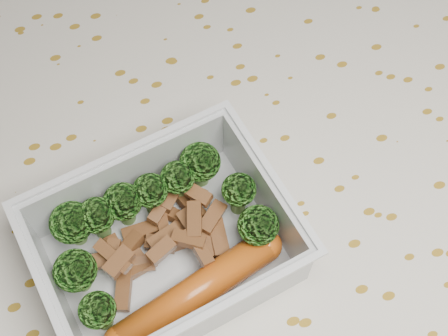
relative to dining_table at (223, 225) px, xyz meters
name	(u,v)px	position (x,y,z in m)	size (l,w,h in m)	color
dining_table	(223,225)	(0.00, 0.00, 0.00)	(1.40, 0.90, 0.75)	brown
tablecloth	(223,202)	(0.00, 0.00, 0.05)	(1.46, 0.96, 0.19)	beige
lunch_container	(167,249)	(-0.06, -0.05, 0.11)	(0.20, 0.17, 0.06)	silver
broccoli_florets	(149,216)	(-0.06, -0.02, 0.12)	(0.16, 0.11, 0.04)	#608C3F
meat_pile	(166,236)	(-0.06, -0.04, 0.11)	(0.11, 0.09, 0.03)	brown
sausage	(196,292)	(-0.05, -0.08, 0.11)	(0.14, 0.06, 0.02)	#B04C11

